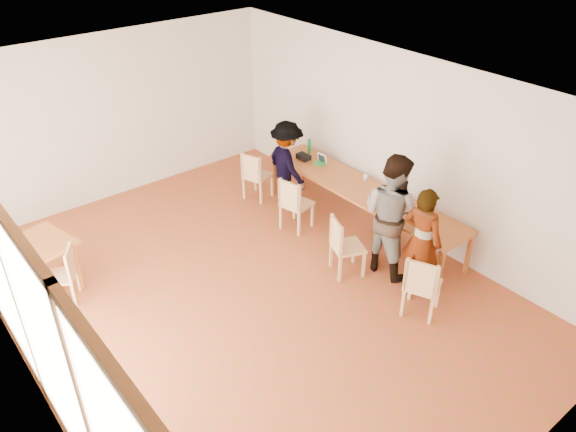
# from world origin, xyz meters

# --- Properties ---
(ground) EXTENTS (8.00, 8.00, 0.00)m
(ground) POSITION_xyz_m (0.00, 0.00, 0.00)
(ground) COLOR #A84728
(ground) RESTS_ON ground
(wall_back) EXTENTS (6.00, 0.10, 3.00)m
(wall_back) POSITION_xyz_m (0.00, 4.00, 1.50)
(wall_back) COLOR beige
(wall_back) RESTS_ON ground
(wall_front) EXTENTS (6.00, 0.10, 3.00)m
(wall_front) POSITION_xyz_m (0.00, -4.00, 1.50)
(wall_front) COLOR beige
(wall_front) RESTS_ON ground
(wall_right) EXTENTS (0.10, 8.00, 3.00)m
(wall_right) POSITION_xyz_m (3.00, 0.00, 1.50)
(wall_right) COLOR beige
(wall_right) RESTS_ON ground
(window_wall) EXTENTS (0.10, 8.00, 3.00)m
(window_wall) POSITION_xyz_m (-2.96, 0.00, 1.50)
(window_wall) COLOR white
(window_wall) RESTS_ON ground
(ceiling) EXTENTS (6.00, 8.00, 0.04)m
(ceiling) POSITION_xyz_m (0.00, 0.00, 3.02)
(ceiling) COLOR white
(ceiling) RESTS_ON wall_back
(communal_table) EXTENTS (0.80, 4.00, 0.75)m
(communal_table) POSITION_xyz_m (2.50, 0.27, 0.70)
(communal_table) COLOR #B66428
(communal_table) RESTS_ON ground
(side_table) EXTENTS (0.90, 0.90, 0.75)m
(side_table) POSITION_xyz_m (-2.27, 2.02, 0.67)
(side_table) COLOR #B66428
(side_table) RESTS_ON ground
(chair_near) EXTENTS (0.60, 0.60, 0.52)m
(chair_near) POSITION_xyz_m (1.49, -1.85, 0.59)
(chair_near) COLOR #DFAF6F
(chair_near) RESTS_ON ground
(chair_mid) EXTENTS (0.58, 0.58, 0.51)m
(chair_mid) POSITION_xyz_m (1.35, -0.47, 0.58)
(chair_mid) COLOR #DFAF6F
(chair_mid) RESTS_ON ground
(chair_far) EXTENTS (0.54, 0.54, 0.51)m
(chair_far) POSITION_xyz_m (1.56, 0.92, 0.59)
(chair_far) COLOR #DFAF6F
(chair_far) RESTS_ON ground
(chair_empty) EXTENTS (0.56, 0.56, 0.50)m
(chair_empty) POSITION_xyz_m (1.68, 2.17, 0.58)
(chair_empty) COLOR #DFAF6F
(chair_empty) RESTS_ON ground
(chair_spare) EXTENTS (0.55, 0.55, 0.46)m
(chair_spare) POSITION_xyz_m (-2.07, 1.50, 0.53)
(chair_spare) COLOR #DFAF6F
(chair_spare) RESTS_ON ground
(person_near) EXTENTS (0.49, 0.66, 1.66)m
(person_near) POSITION_xyz_m (1.95, -1.43, 0.83)
(person_near) COLOR gray
(person_near) RESTS_ON ground
(person_mid) EXTENTS (0.77, 0.97, 1.93)m
(person_mid) POSITION_xyz_m (1.98, -0.82, 0.96)
(person_mid) COLOR gray
(person_mid) RESTS_ON ground
(person_far) EXTENTS (0.74, 1.11, 1.60)m
(person_far) POSITION_xyz_m (2.04, 1.69, 0.80)
(person_far) COLOR gray
(person_far) RESTS_ON ground
(laptop_near) EXTENTS (0.20, 0.23, 0.19)m
(laptop_near) POSITION_xyz_m (2.52, -1.05, 0.80)
(laptop_near) COLOR green
(laptop_near) RESTS_ON communal_table
(laptop_mid) EXTENTS (0.24, 0.27, 0.20)m
(laptop_mid) POSITION_xyz_m (2.44, -0.50, 0.81)
(laptop_mid) COLOR green
(laptop_mid) RESTS_ON communal_table
(laptop_far) EXTENTS (0.21, 0.23, 0.18)m
(laptop_far) POSITION_xyz_m (2.60, 1.41, 0.80)
(laptop_far) COLOR green
(laptop_far) RESTS_ON communal_table
(yellow_mug) EXTENTS (0.17, 0.17, 0.10)m
(yellow_mug) POSITION_xyz_m (2.69, -0.04, 0.80)
(yellow_mug) COLOR orange
(yellow_mug) RESTS_ON communal_table
(green_bottle) EXTENTS (0.07, 0.07, 0.28)m
(green_bottle) POSITION_xyz_m (2.72, 1.86, 0.89)
(green_bottle) COLOR #1E833B
(green_bottle) RESTS_ON communal_table
(clear_glass) EXTENTS (0.07, 0.07, 0.09)m
(clear_glass) POSITION_xyz_m (2.77, 0.46, 0.80)
(clear_glass) COLOR silver
(clear_glass) RESTS_ON communal_table
(condiment_cup) EXTENTS (0.08, 0.08, 0.06)m
(condiment_cup) POSITION_xyz_m (2.25, -0.15, 0.78)
(condiment_cup) COLOR white
(condiment_cup) RESTS_ON communal_table
(pink_phone) EXTENTS (0.05, 0.10, 0.01)m
(pink_phone) POSITION_xyz_m (2.83, -0.58, 0.76)
(pink_phone) COLOR #E95466
(pink_phone) RESTS_ON communal_table
(black_pouch) EXTENTS (0.16, 0.26, 0.09)m
(black_pouch) POSITION_xyz_m (2.48, 1.74, 0.80)
(black_pouch) COLOR black
(black_pouch) RESTS_ON communal_table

